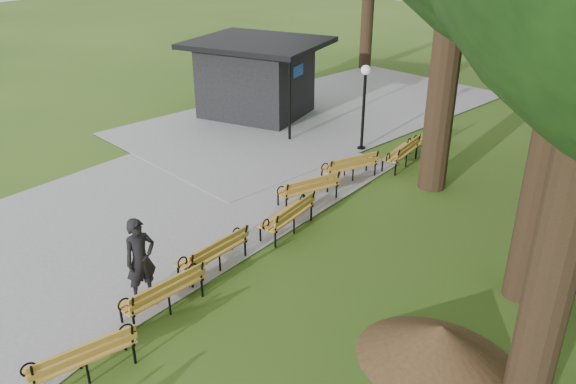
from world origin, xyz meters
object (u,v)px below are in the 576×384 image
Objects in this scene: bench_5 at (287,215)px; bench_7 at (349,166)px; bench_8 at (400,153)px; bench_9 at (428,136)px; kiosk at (256,78)px; lamp_post at (365,89)px; bench_3 at (162,292)px; bench_4 at (212,252)px; bench_6 at (308,188)px; dirt_mound at (440,345)px; bench_2 at (82,356)px; person at (140,260)px.

bench_7 is at bearing -176.57° from bench_5.
bench_9 is (0.08, 1.98, 0.00)m from bench_8.
kiosk reaches higher than bench_7.
bench_7 is (0.93, -2.42, -1.67)m from lamp_post.
bench_3 and bench_4 have the same top height.
bench_4 is at bearing -9.72° from bench_5.
bench_6 is 6.01m from bench_9.
bench_3 is 9.70m from bench_8.
bench_6 and bench_8 have the same top height.
dirt_mound is 1.31× the size of bench_4.
bench_3 is 11.68m from bench_9.
bench_2 is 1.00× the size of bench_8.
bench_9 is at bearing 7.63° from person.
dirt_mound is 1.31× the size of bench_8.
bench_5 is at bearing -160.75° from bench_2.
kiosk is 7.25m from bench_9.
bench_2 is 1.00× the size of bench_9.
bench_9 is at bearing 175.25° from bench_8.
person is 0.95× the size of bench_4.
bench_7 is at bearing 10.93° from person.
bench_7 is at bearing -176.21° from bench_4.
person is at bearing -71.39° from kiosk.
person is 0.95× the size of bench_9.
lamp_post is 1.53× the size of bench_2.
lamp_post is at bearing -109.18° from bench_8.
person is 10.21m from lamp_post.
dirt_mound is at bearing 62.72° from bench_5.
bench_6 is at bearing -4.57° from bench_9.
bench_2 is 1.00× the size of bench_3.
bench_3 and bench_5 have the same top height.
lamp_post reaches higher than bench_9.
bench_3 is (6.66, -11.14, -1.08)m from kiosk.
bench_6 reaches higher than dirt_mound.
kiosk is 13.02m from bench_3.
person is at bearing -86.48° from lamp_post.
bench_8 is at bearing 120.46° from dirt_mound.
bench_9 is (0.73, 9.97, 0.00)m from bench_4.
bench_2 is 11.77m from bench_8.
bench_5 is 3.71m from bench_7.
kiosk is 2.55× the size of bench_5.
lamp_post is at bearing -45.82° from bench_9.
bench_6 is (6.23, -5.41, -1.08)m from kiosk.
bench_6 and bench_9 have the same top height.
bench_8 is (0.35, 5.61, 0.00)m from bench_5.
bench_7 is (-0.34, 7.77, 0.00)m from bench_3.
bench_6 is 1.00× the size of bench_8.
bench_8 is (1.68, -0.51, -1.67)m from lamp_post.
bench_2 is at bearing 28.43° from bench_7.
bench_5 is at bearing 30.86° from bench_7.
kiosk reaches higher than lamp_post.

